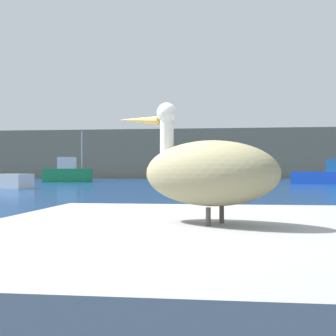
# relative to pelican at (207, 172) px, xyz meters

# --- Properties ---
(ground_plane) EXTENTS (260.00, 260.00, 0.00)m
(ground_plane) POSITION_rel_pelican_xyz_m (-1.12, 0.38, -1.16)
(ground_plane) COLOR navy
(hillside_backdrop) EXTENTS (140.00, 16.31, 7.88)m
(hillside_backdrop) POSITION_rel_pelican_xyz_m (-1.12, 72.78, 2.78)
(hillside_backdrop) COLOR #7F755B
(hillside_backdrop) RESTS_ON ground
(pier_dock) EXTENTS (2.85, 3.10, 0.84)m
(pier_dock) POSITION_rel_pelican_xyz_m (0.01, -0.01, -0.74)
(pier_dock) COLOR gray
(pier_dock) RESTS_ON ground
(pelican) EXTENTS (1.17, 0.86, 0.77)m
(pelican) POSITION_rel_pelican_xyz_m (0.00, 0.00, 0.00)
(pelican) COLOR gray
(pelican) RESTS_ON pier_dock
(fishing_boat_green) EXTENTS (5.26, 1.98, 5.46)m
(fishing_boat_green) POSITION_rel_pelican_xyz_m (-15.80, 41.64, -0.16)
(fishing_boat_green) COLOR #1E8C4C
(fishing_boat_green) RESTS_ON ground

